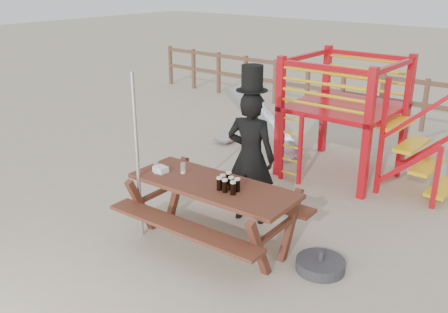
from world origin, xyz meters
TOP-DOWN VIEW (x-y plane):
  - ground at (0.00, 0.00)m, footprint 60.00×60.00m
  - back_fence at (0.00, 7.00)m, footprint 15.09×0.09m
  - playground_fort at (0.12, 3.58)m, footprint 4.71×1.84m
  - picnic_table at (0.09, 0.23)m, footprint 2.30×1.65m
  - man_with_hat at (0.05, 1.10)m, footprint 0.79×0.62m
  - metal_pole at (-0.81, -0.22)m, footprint 0.05×0.05m
  - parasol_base at (1.51, 0.57)m, footprint 0.60×0.60m
  - paper_bag at (-0.70, 0.08)m, footprint 0.19×0.15m
  - stout_pints at (0.37, 0.21)m, footprint 0.30×0.28m
  - empty_glasses at (-0.58, 0.13)m, footprint 0.35×0.29m

SIDE VIEW (x-z plane):
  - ground at x=0.00m, z-range 0.00..0.00m
  - parasol_base at x=1.51m, z-range -0.06..0.20m
  - picnic_table at x=0.09m, z-range 0.11..0.98m
  - back_fence at x=0.00m, z-range 0.14..1.34m
  - paper_bag at x=-0.70m, z-range 0.86..0.94m
  - empty_glasses at x=-0.58m, z-range 0.86..1.01m
  - stout_pints at x=0.37m, z-range 0.86..1.04m
  - man_with_hat at x=0.05m, z-range -0.12..2.14m
  - playground_fort at x=0.12m, z-range 0.02..2.12m
  - metal_pole at x=-0.81m, z-range 0.00..2.25m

